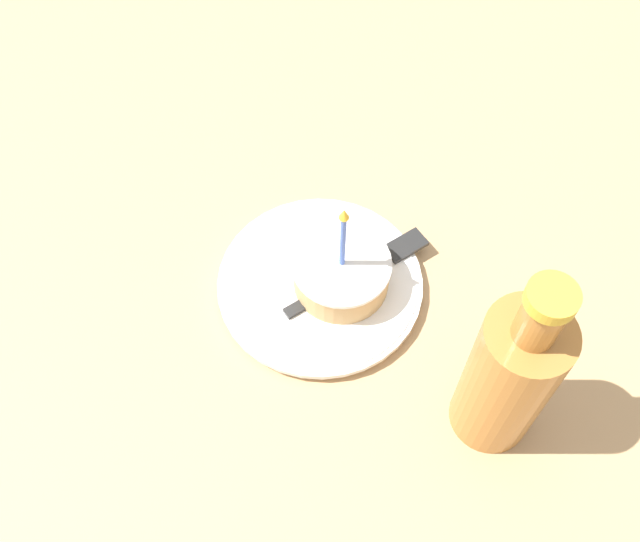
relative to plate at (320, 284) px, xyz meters
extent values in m
cube|color=tan|center=(-0.02, 0.02, -0.03)|extent=(2.40, 2.40, 0.04)
cylinder|color=white|center=(0.00, 0.00, 0.00)|extent=(0.20, 0.20, 0.02)
cylinder|color=white|center=(0.00, 0.00, 0.00)|extent=(0.21, 0.21, 0.01)
cylinder|color=tan|center=(0.01, -0.02, 0.02)|extent=(0.10, 0.10, 0.03)
cylinder|color=silver|center=(0.01, -0.02, 0.04)|extent=(0.10, 0.10, 0.00)
cylinder|color=#4C72E0|center=(0.01, -0.02, 0.08)|extent=(0.01, 0.01, 0.08)
cone|color=yellow|center=(0.01, -0.02, 0.13)|extent=(0.01, 0.01, 0.01)
cube|color=#262626|center=(0.01, -0.02, 0.01)|extent=(0.12, 0.06, 0.00)
cube|color=#262626|center=(0.08, -0.05, 0.01)|extent=(0.05, 0.04, 0.00)
cylinder|color=#B27233|center=(-0.03, -0.21, 0.08)|extent=(0.07, 0.07, 0.18)
cylinder|color=#B27233|center=(-0.03, -0.21, 0.19)|extent=(0.03, 0.03, 0.05)
cylinder|color=gold|center=(-0.03, -0.21, 0.22)|extent=(0.04, 0.04, 0.01)
camera|label=1|loc=(-0.33, -0.21, 0.67)|focal=42.00mm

